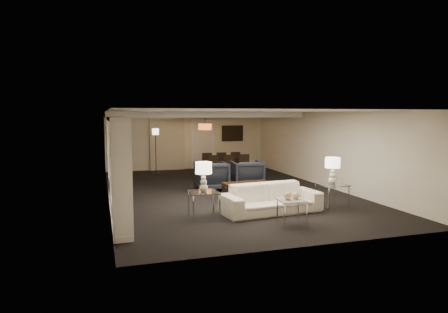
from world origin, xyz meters
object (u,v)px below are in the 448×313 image
at_px(chair_nl, 215,168).
at_px(chair_nm, 230,167).
at_px(side_table_right, 332,196).
at_px(sofa, 271,199).
at_px(table_lamp_right, 332,171).
at_px(dining_table, 225,168).
at_px(vase_blue, 121,179).
at_px(chair_nr, 245,166).
at_px(chair_fl, 206,163).
at_px(chair_fr, 234,162).
at_px(floor_speaker, 120,183).
at_px(side_table_left, 204,205).
at_px(armchair_left, 211,176).
at_px(table_lamp_left, 204,177).
at_px(chair_fm, 220,163).
at_px(vase_amber, 118,150).
at_px(television, 118,170).
at_px(armchair_right, 247,174).
at_px(floor_lamp, 156,151).
at_px(marble_table, 292,212).
at_px(pendant_light, 205,127).
at_px(coffee_table, 248,191).

xyz_separation_m(chair_nl, chair_nm, (0.60, 0.00, 0.00)).
bearing_deg(side_table_right, sofa, 180.00).
bearing_deg(table_lamp_right, dining_table, 99.64).
height_order(vase_blue, chair_nr, vase_blue).
bearing_deg(vase_blue, dining_table, 57.91).
relative_size(chair_fl, chair_fr, 1.00).
bearing_deg(chair_fr, floor_speaker, 47.62).
bearing_deg(vase_blue, chair_nm, 55.27).
relative_size(side_table_left, chair_fl, 0.75).
relative_size(table_lamp_right, chair_nr, 0.78).
xyz_separation_m(side_table_left, dining_table, (2.39, 5.95, -0.01)).
relative_size(armchair_left, chair_nm, 1.12).
xyz_separation_m(side_table_right, table_lamp_left, (-3.40, 0.00, 0.66)).
relative_size(table_lamp_left, table_lamp_right, 1.00).
bearing_deg(table_lamp_right, vase_blue, -170.61).
height_order(armchair_left, chair_fm, armchair_left).
xyz_separation_m(side_table_right, vase_blue, (-5.29, -0.87, 0.83)).
relative_size(side_table_right, chair_fr, 0.75).
distance_m(vase_amber, chair_fr, 8.28).
height_order(television, vase_amber, vase_amber).
xyz_separation_m(armchair_right, floor_lamp, (-2.41, 4.06, 0.47)).
bearing_deg(chair_fm, dining_table, 93.69).
bearing_deg(chair_fm, table_lamp_left, 73.78).
bearing_deg(chair_nl, chair_fl, 88.49).
xyz_separation_m(side_table_left, chair_nl, (1.79, 5.30, 0.13)).
bearing_deg(table_lamp_right, side_table_left, 180.00).
bearing_deg(table_lamp_left, vase_amber, 179.32).
xyz_separation_m(table_lamp_left, floor_lamp, (-0.11, 7.36, -0.05)).
bearing_deg(marble_table, chair_nm, 83.85).
distance_m(marble_table, vase_amber, 4.00).
bearing_deg(floor_speaker, television, -79.24).
relative_size(pendant_light, vase_blue, 3.10).
height_order(armchair_right, side_table_right, armchair_right).
xyz_separation_m(armchair_left, floor_lamp, (-1.21, 4.06, 0.47)).
xyz_separation_m(chair_nm, chair_fm, (0.00, 1.30, 0.00)).
distance_m(coffee_table, dining_table, 4.40).
bearing_deg(armchair_right, television, 34.14).
bearing_deg(vase_amber, side_table_right, -0.24).
bearing_deg(side_table_right, armchair_right, 108.43).
distance_m(table_lamp_right, chair_fl, 6.81).
height_order(dining_table, chair_nl, chair_nl).
bearing_deg(vase_blue, table_lamp_right, 9.39).
bearing_deg(table_lamp_right, side_table_right, 180.00).
bearing_deg(side_table_left, chair_nl, 71.34).
distance_m(vase_blue, vase_amber, 1.03).
bearing_deg(coffee_table, pendant_light, 89.76).
height_order(coffee_table, vase_blue, vase_blue).
xyz_separation_m(pendant_light, chair_nm, (0.67, -1.18, -1.48)).
distance_m(vase_amber, dining_table, 7.43).
bearing_deg(chair_nr, vase_blue, -121.73).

